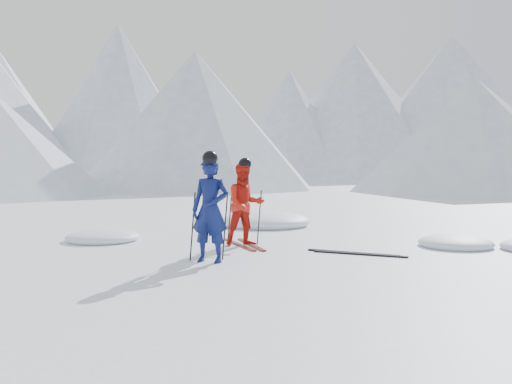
{
  "coord_description": "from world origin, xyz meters",
  "views": [
    {
      "loc": [
        -2.52,
        -9.86,
        1.64
      ],
      "look_at": [
        -1.79,
        0.5,
        1.1
      ],
      "focal_mm": 38.0,
      "sensor_mm": 36.0,
      "label": 1
    }
  ],
  "objects": [
    {
      "name": "skier_red",
      "position": [
        -1.98,
        0.95,
        0.83
      ],
      "size": [
        0.94,
        0.82,
        1.65
      ],
      "primitive_type": "imported",
      "rotation": [
        0.0,
        0.0,
        0.27
      ],
      "color": "red",
      "rests_on": "ground"
    },
    {
      "name": "pole_red_right",
      "position": [
        -1.68,
        1.1,
        0.55
      ],
      "size": [
        0.11,
        0.08,
        1.1
      ],
      "primitive_type": "cylinder",
      "rotation": [
        -0.05,
        0.08,
        0.0
      ],
      "color": "black",
      "rests_on": "ground"
    },
    {
      "name": "snow_lumps",
      "position": [
        -0.91,
        2.95,
        0.0
      ],
      "size": [
        9.94,
        6.3,
        0.52
      ],
      "color": "white",
      "rests_on": "ground"
    },
    {
      "name": "pole_red_left",
      "position": [
        -2.28,
        1.2,
        0.55
      ],
      "size": [
        0.11,
        0.09,
        1.1
      ],
      "primitive_type": "cylinder",
      "rotation": [
        0.06,
        0.08,
        0.0
      ],
      "color": "black",
      "rests_on": "ground"
    },
    {
      "name": "ski_worn_left",
      "position": [
        -2.1,
        0.95,
        0.01
      ],
      "size": [
        0.6,
        1.65,
        0.03
      ],
      "primitive_type": "cube",
      "rotation": [
        0.0,
        0.0,
        0.31
      ],
      "color": "black",
      "rests_on": "ground"
    },
    {
      "name": "mountain_range",
      "position": [
        5.71,
        35.31,
        6.72
      ],
      "size": [
        106.15,
        62.94,
        15.53
      ],
      "color": "#B2BCD1",
      "rests_on": "ground"
    },
    {
      "name": "ski_loose_a",
      "position": [
        -0.07,
        -0.18,
        0.01
      ],
      "size": [
        1.53,
        0.91,
        0.03
      ],
      "primitive_type": "cube",
      "rotation": [
        0.0,
        0.0,
        1.06
      ],
      "color": "black",
      "rests_on": "ground"
    },
    {
      "name": "ski_worn_right",
      "position": [
        -1.86,
        0.95,
        0.01
      ],
      "size": [
        0.48,
        1.67,
        0.03
      ],
      "primitive_type": "cube",
      "rotation": [
        0.0,
        0.0,
        0.24
      ],
      "color": "black",
      "rests_on": "ground"
    },
    {
      "name": "ski_loose_b",
      "position": [
        0.03,
        -0.33,
        0.01
      ],
      "size": [
        1.55,
        0.85,
        0.03
      ],
      "primitive_type": "cube",
      "rotation": [
        0.0,
        0.0,
        1.1
      ],
      "color": "black",
      "rests_on": "ground"
    },
    {
      "name": "skier_blue",
      "position": [
        -2.65,
        -0.86,
        0.88
      ],
      "size": [
        0.75,
        0.63,
        1.75
      ],
      "primitive_type": "imported",
      "rotation": [
        0.0,
        0.0,
        -0.4
      ],
      "color": "#0D154E",
      "rests_on": "ground"
    },
    {
      "name": "ground",
      "position": [
        0.0,
        0.0,
        0.0
      ],
      "size": [
        160.0,
        160.0,
        0.0
      ],
      "primitive_type": "plane",
      "color": "white",
      "rests_on": "ground"
    },
    {
      "name": "pole_blue_left",
      "position": [
        -2.95,
        -0.71,
        0.58
      ],
      "size": [
        0.12,
        0.08,
        1.16
      ],
      "primitive_type": "cylinder",
      "rotation": [
        0.05,
        0.08,
        0.0
      ],
      "color": "black",
      "rests_on": "ground"
    },
    {
      "name": "pole_blue_right",
      "position": [
        -2.4,
        -0.61,
        0.58
      ],
      "size": [
        0.12,
        0.07,
        1.17
      ],
      "primitive_type": "cylinder",
      "rotation": [
        -0.04,
        0.08,
        0.0
      ],
      "color": "black",
      "rests_on": "ground"
    }
  ]
}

